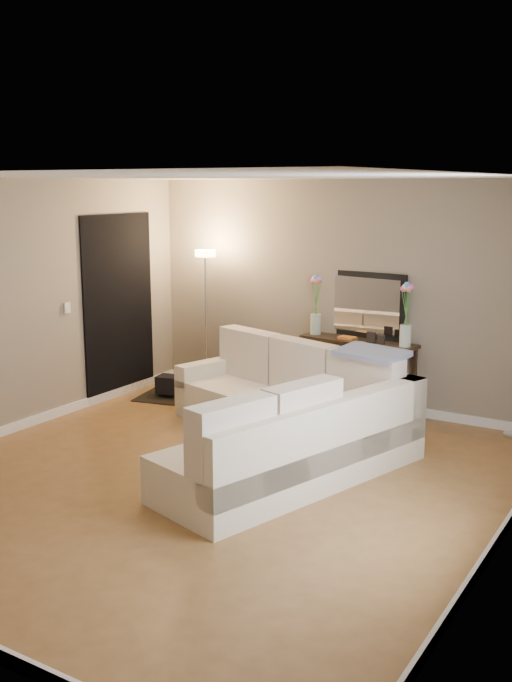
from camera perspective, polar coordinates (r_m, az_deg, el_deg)
The scene contains 20 objects.
floor at distance 6.79m, azimuth -3.57°, elevation -10.36°, with size 5.00×5.50×0.01m, color olive.
ceiling at distance 6.29m, azimuth -3.88°, elevation 12.25°, with size 5.00×5.50×0.01m, color white.
wall_back at distance 8.79m, azimuth 6.68°, elevation 3.49°, with size 5.00×0.02×2.60m, color gray.
wall_left at distance 8.10m, azimuth -18.43°, elevation 2.28°, with size 0.02×5.50×2.60m, color gray.
wall_right at distance 5.41m, azimuth 18.64°, elevation -2.19°, with size 0.02×5.50×2.60m, color gray.
baseboard_back at distance 9.03m, azimuth 6.42°, elevation -4.41°, with size 5.00×0.03×0.10m, color white.
baseboard_left at distance 8.37m, azimuth -17.77°, elevation -6.21°, with size 0.03×5.50×0.10m, color white.
baseboard_right at distance 5.83m, azimuth 17.57°, elevation -14.18°, with size 0.03×5.50×0.10m, color white.
doorway at distance 9.28m, azimuth -10.25°, elevation 2.57°, with size 0.02×1.20×2.20m, color black.
switch_plate at distance 8.66m, azimuth -13.99°, elevation 2.43°, with size 0.02×0.08×0.12m, color white.
sectional_sofa at distance 7.30m, azimuth 2.30°, elevation -5.78°, with size 2.84×3.22×0.95m.
throw_blanket at distance 7.31m, azimuth 8.66°, elevation -0.91°, with size 0.68×0.39×0.05m, color gray.
console_table at distance 8.69m, azimuth 7.14°, elevation -2.19°, with size 1.38×0.51×0.83m.
leaning_mirror at distance 8.65m, azimuth 8.34°, elevation 2.68°, with size 0.96×0.14×0.75m.
table_decor at distance 8.53m, azimuth 7.55°, elevation 0.19°, with size 0.57×0.15×0.14m.
flower_vase_left at distance 8.81m, azimuth 4.52°, elevation 2.38°, with size 0.16×0.14×0.71m.
flower_vase_right at distance 8.25m, azimuth 11.20°, elevation 1.56°, with size 0.16×0.14×0.71m.
floor_lamp_lit at distance 9.33m, azimuth -3.79°, elevation 3.66°, with size 0.30×0.30×1.76m.
charcoal_rug at distance 9.32m, azimuth -5.03°, elevation -4.13°, with size 1.15×0.86×0.02m, color black.
black_bag at distance 9.28m, azimuth -6.40°, elevation -3.26°, with size 0.32×0.23×0.21m, color black.
Camera 1 is at (3.62, -5.15, 2.54)m, focal length 40.00 mm.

